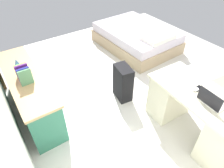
% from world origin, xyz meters
% --- Properties ---
extents(ground_plane, '(5.63, 5.63, 0.00)m').
position_xyz_m(ground_plane, '(0.00, 0.00, 0.00)').
color(ground_plane, silver).
extents(desk, '(1.47, 0.74, 0.75)m').
position_xyz_m(desk, '(-1.29, -0.08, 0.39)').
color(desk, beige).
rests_on(desk, ground_plane).
extents(credenza, '(1.80, 0.48, 0.72)m').
position_xyz_m(credenza, '(0.48, 1.69, 0.36)').
color(credenza, '#2D7056').
rests_on(credenza, ground_plane).
extents(bed, '(1.95, 1.46, 0.58)m').
position_xyz_m(bed, '(1.19, -1.08, 0.24)').
color(bed, tan).
rests_on(bed, ground_plane).
extents(suitcase_black, '(0.39, 0.28, 0.64)m').
position_xyz_m(suitcase_black, '(-0.09, 0.29, 0.32)').
color(suitcase_black, black).
rests_on(suitcase_black, ground_plane).
extents(laptop, '(0.32, 0.24, 0.21)m').
position_xyz_m(laptop, '(-1.43, -0.02, 0.80)').
color(laptop, silver).
rests_on(laptop, desk).
extents(computer_mouse, '(0.07, 0.10, 0.03)m').
position_xyz_m(computer_mouse, '(-1.17, -0.08, 0.77)').
color(computer_mouse, white).
rests_on(computer_mouse, desk).
extents(cell_phone_by_mouse, '(0.08, 0.14, 0.01)m').
position_xyz_m(cell_phone_by_mouse, '(-1.17, -0.13, 0.76)').
color(cell_phone_by_mouse, black).
rests_on(cell_phone_by_mouse, desk).
extents(book_row, '(0.27, 0.17, 0.24)m').
position_xyz_m(book_row, '(0.36, 1.70, 0.83)').
color(book_row, '#548D64').
rests_on(book_row, credenza).
extents(figurine_small, '(0.08, 0.08, 0.11)m').
position_xyz_m(figurine_small, '(0.81, 1.70, 0.78)').
color(figurine_small, '#4C7FBF').
rests_on(figurine_small, credenza).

